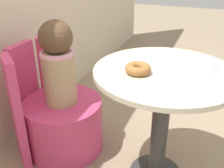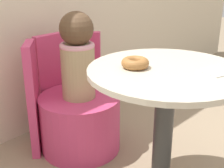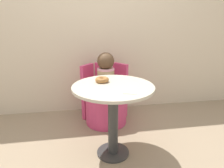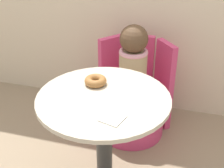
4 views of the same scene
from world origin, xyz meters
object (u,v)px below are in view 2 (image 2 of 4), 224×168
child_figure (77,55)px  tub_chair (80,122)px  round_table (165,103)px  donut (135,63)px

child_figure → tub_chair: bearing=0.0°
round_table → tub_chair: bearing=88.2°
round_table → donut: 0.24m
child_figure → donut: bearing=-101.2°
round_table → child_figure: 0.67m
round_table → donut: size_ratio=5.73×
donut → tub_chair: bearing=78.8°
tub_chair → donut: bearing=-101.2°
tub_chair → donut: 0.78m
child_figure → donut: (-0.11, -0.54, 0.09)m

